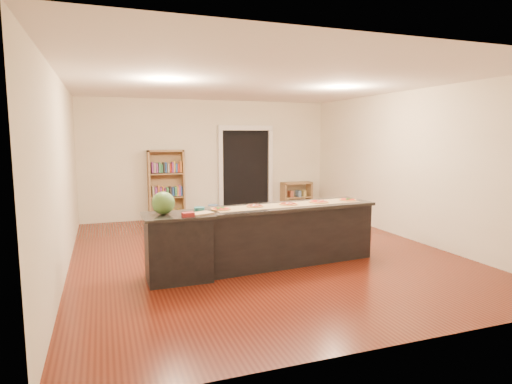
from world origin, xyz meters
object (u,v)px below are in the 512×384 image
object	(u,v)px
watermelon	(163,203)
waste_bin	(213,212)
low_shelf	(296,197)
kitchen_island	(288,233)
bookshelf	(166,185)
side_counter	(178,247)

from	to	relation	value
watermelon	waste_bin	bearing A→B (deg)	67.25
low_shelf	kitchen_island	bearing A→B (deg)	-116.76
bookshelf	waste_bin	xyz separation A→B (m)	(1.04, -0.22, -0.64)
waste_bin	low_shelf	bearing A→B (deg)	5.13
side_counter	bookshelf	size ratio (longest dim) A/B	0.56
waste_bin	side_counter	bearing A→B (deg)	-110.31
bookshelf	watermelon	bearing A→B (deg)	-98.50
side_counter	low_shelf	bearing A→B (deg)	48.49
side_counter	watermelon	xyz separation A→B (m)	(-0.18, 0.05, 0.60)
kitchen_island	low_shelf	xyz separation A→B (m)	(2.01, 3.99, -0.07)
bookshelf	waste_bin	bearing A→B (deg)	-12.10
kitchen_island	side_counter	bearing A→B (deg)	-176.75
bookshelf	low_shelf	xyz separation A→B (m)	(3.30, -0.02, -0.43)
waste_bin	watermelon	bearing A→B (deg)	-112.75
waste_bin	kitchen_island	bearing A→B (deg)	-86.30
low_shelf	waste_bin	size ratio (longest dim) A/B	2.24
watermelon	bookshelf	bearing A→B (deg)	81.50
low_shelf	watermelon	xyz separation A→B (m)	(-3.93, -4.19, 0.68)
bookshelf	low_shelf	distance (m)	3.33
side_counter	low_shelf	distance (m)	5.66
kitchen_island	watermelon	size ratio (longest dim) A/B	8.95
low_shelf	watermelon	bearing A→B (deg)	-133.16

